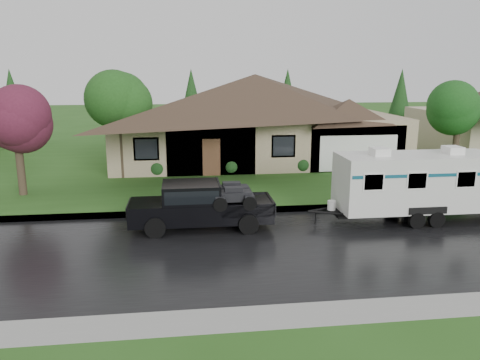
# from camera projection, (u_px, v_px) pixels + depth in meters

# --- Properties ---
(ground) EXTENTS (140.00, 140.00, 0.00)m
(ground) POSITION_uv_depth(u_px,v_px,m) (259.00, 229.00, 18.11)
(ground) COLOR #275219
(ground) RESTS_ON ground
(road) EXTENTS (140.00, 8.00, 0.01)m
(road) POSITION_uv_depth(u_px,v_px,m) (268.00, 248.00, 16.18)
(road) COLOR black
(road) RESTS_ON ground
(curb) EXTENTS (140.00, 0.50, 0.15)m
(curb) POSITION_uv_depth(u_px,v_px,m) (250.00, 210.00, 20.27)
(curb) COLOR gray
(curb) RESTS_ON ground
(lawn) EXTENTS (140.00, 26.00, 0.15)m
(lawn) POSITION_uv_depth(u_px,v_px,m) (224.00, 157.00, 32.58)
(lawn) COLOR #275219
(lawn) RESTS_ON ground
(house_main) EXTENTS (19.44, 10.80, 6.90)m
(house_main) POSITION_uv_depth(u_px,v_px,m) (260.00, 107.00, 30.93)
(house_main) COLOR #998967
(house_main) RESTS_ON lawn
(tree_left_green) EXTENTS (3.49, 3.49, 5.78)m
(tree_left_green) POSITION_uv_depth(u_px,v_px,m) (119.00, 105.00, 25.29)
(tree_left_green) COLOR #382B1E
(tree_left_green) RESTS_ON lawn
(tree_red) EXTENTS (3.08, 3.08, 5.10)m
(tree_red) POSITION_uv_depth(u_px,v_px,m) (16.00, 121.00, 21.74)
(tree_red) COLOR #382B1E
(tree_red) RESTS_ON lawn
(tree_right_green) EXTENTS (3.16, 3.16, 5.23)m
(tree_right_green) POSITION_uv_depth(u_px,v_px,m) (460.00, 108.00, 27.92)
(tree_right_green) COLOR #382B1E
(tree_right_green) RESTS_ON lawn
(shrub_row) EXTENTS (13.60, 1.00, 1.00)m
(shrub_row) POSITION_uv_depth(u_px,v_px,m) (267.00, 164.00, 27.19)
(shrub_row) COLOR #143814
(shrub_row) RESTS_ON lawn
(pickup_truck) EXTENTS (5.44, 2.07, 1.81)m
(pickup_truck) POSITION_uv_depth(u_px,v_px,m) (198.00, 204.00, 18.00)
(pickup_truck) COLOR black
(pickup_truck) RESTS_ON ground
(travel_trailer) EXTENTS (6.71, 2.36, 3.01)m
(travel_trailer) POSITION_uv_depth(u_px,v_px,m) (416.00, 182.00, 18.91)
(travel_trailer) COLOR silver
(travel_trailer) RESTS_ON ground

